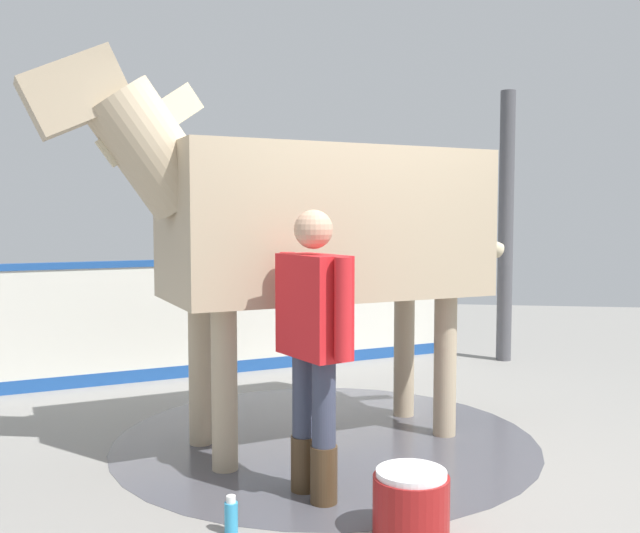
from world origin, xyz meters
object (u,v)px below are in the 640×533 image
at_px(handler, 314,335).
at_px(wash_bucket, 411,504).
at_px(horse, 311,223).
at_px(bottle_shampoo, 231,516).

bearing_deg(handler, wash_bucket, -78.16).
bearing_deg(horse, wash_bucket, 84.28).
distance_m(handler, wash_bucket, 1.01).
height_order(handler, bottle_shampoo, handler).
distance_m(horse, bottle_shampoo, 2.05).
relative_size(horse, handler, 1.88).
xyz_separation_m(wash_bucket, bottle_shampoo, (-0.88, -0.10, -0.08)).
distance_m(horse, wash_bucket, 2.05).
xyz_separation_m(horse, wash_bucket, (0.71, -1.36, -1.36)).
distance_m(handler, bottle_shampoo, 1.03).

